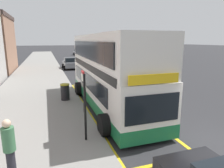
{
  "coord_description": "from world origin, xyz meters",
  "views": [
    {
      "loc": [
        -6.09,
        -5.05,
        4.07
      ],
      "look_at": [
        -2.32,
        6.2,
        1.45
      ],
      "focal_mm": 31.84,
      "sensor_mm": 36.0,
      "label": 1
    }
  ],
  "objects_px": {
    "bus_stop_sign": "(85,101)",
    "parked_car_black_ahead": "(84,54)",
    "parked_car_white_across": "(77,52)",
    "pedestrian_waiting_near_sign": "(9,147)",
    "parked_car_grey_distant": "(70,63)",
    "litter_bin": "(65,92)",
    "double_decker_bus": "(108,73)"
  },
  "relations": [
    {
      "from": "bus_stop_sign",
      "to": "parked_car_black_ahead",
      "type": "height_order",
      "value": "bus_stop_sign"
    },
    {
      "from": "bus_stop_sign",
      "to": "parked_car_white_across",
      "type": "xyz_separation_m",
      "value": [
        7.32,
        49.12,
        -0.96
      ]
    },
    {
      "from": "pedestrian_waiting_near_sign",
      "to": "parked_car_grey_distant",
      "type": "bearing_deg",
      "value": 79.23
    },
    {
      "from": "bus_stop_sign",
      "to": "litter_bin",
      "type": "xyz_separation_m",
      "value": [
        -0.24,
        5.8,
        -1.07
      ]
    },
    {
      "from": "double_decker_bus",
      "to": "litter_bin",
      "type": "bearing_deg",
      "value": 147.03
    },
    {
      "from": "parked_car_white_across",
      "to": "litter_bin",
      "type": "xyz_separation_m",
      "value": [
        -7.56,
        -43.32,
        -0.11
      ]
    },
    {
      "from": "parked_car_black_ahead",
      "to": "double_decker_bus",
      "type": "bearing_deg",
      "value": -97.2
    },
    {
      "from": "parked_car_black_ahead",
      "to": "parked_car_white_across",
      "type": "height_order",
      "value": "same"
    },
    {
      "from": "litter_bin",
      "to": "bus_stop_sign",
      "type": "bearing_deg",
      "value": -87.65
    },
    {
      "from": "parked_car_grey_distant",
      "to": "parked_car_white_across",
      "type": "bearing_deg",
      "value": -102.72
    },
    {
      "from": "parked_car_black_ahead",
      "to": "litter_bin",
      "type": "relative_size",
      "value": 3.84
    },
    {
      "from": "double_decker_bus",
      "to": "litter_bin",
      "type": "height_order",
      "value": "double_decker_bus"
    },
    {
      "from": "litter_bin",
      "to": "parked_car_black_ahead",
      "type": "bearing_deg",
      "value": 77.39
    },
    {
      "from": "double_decker_bus",
      "to": "litter_bin",
      "type": "relative_size",
      "value": 9.98
    },
    {
      "from": "parked_car_white_across",
      "to": "pedestrian_waiting_near_sign",
      "type": "relative_size",
      "value": 2.3
    },
    {
      "from": "double_decker_bus",
      "to": "bus_stop_sign",
      "type": "distance_m",
      "value": 4.76
    },
    {
      "from": "parked_car_black_ahead",
      "to": "bus_stop_sign",
      "type": "bearing_deg",
      "value": -99.53
    },
    {
      "from": "double_decker_bus",
      "to": "bus_stop_sign",
      "type": "relative_size",
      "value": 3.95
    },
    {
      "from": "pedestrian_waiting_near_sign",
      "to": "double_decker_bus",
      "type": "bearing_deg",
      "value": 50.76
    },
    {
      "from": "litter_bin",
      "to": "pedestrian_waiting_near_sign",
      "type": "bearing_deg",
      "value": -106.64
    },
    {
      "from": "litter_bin",
      "to": "double_decker_bus",
      "type": "bearing_deg",
      "value": -32.97
    },
    {
      "from": "bus_stop_sign",
      "to": "parked_car_white_across",
      "type": "height_order",
      "value": "bus_stop_sign"
    },
    {
      "from": "bus_stop_sign",
      "to": "parked_car_white_across",
      "type": "relative_size",
      "value": 0.66
    },
    {
      "from": "parked_car_grey_distant",
      "to": "litter_bin",
      "type": "height_order",
      "value": "parked_car_grey_distant"
    },
    {
      "from": "double_decker_bus",
      "to": "parked_car_black_ahead",
      "type": "height_order",
      "value": "double_decker_bus"
    },
    {
      "from": "parked_car_grey_distant",
      "to": "pedestrian_waiting_near_sign",
      "type": "distance_m",
      "value": 24.02
    },
    {
      "from": "parked_car_white_across",
      "to": "pedestrian_waiting_near_sign",
      "type": "distance_m",
      "value": 51.73
    },
    {
      "from": "double_decker_bus",
      "to": "parked_car_grey_distant",
      "type": "xyz_separation_m",
      "value": [
        -0.27,
        17.77,
        -1.27
      ]
    },
    {
      "from": "bus_stop_sign",
      "to": "parked_car_black_ahead",
      "type": "xyz_separation_m",
      "value": [
        7.52,
        40.47,
        -0.96
      ]
    },
    {
      "from": "litter_bin",
      "to": "parked_car_white_across",
      "type": "bearing_deg",
      "value": 80.1
    },
    {
      "from": "parked_car_black_ahead",
      "to": "parked_car_white_across",
      "type": "relative_size",
      "value": 1.0
    },
    {
      "from": "parked_car_black_ahead",
      "to": "pedestrian_waiting_near_sign",
      "type": "bearing_deg",
      "value": -102.34
    }
  ]
}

